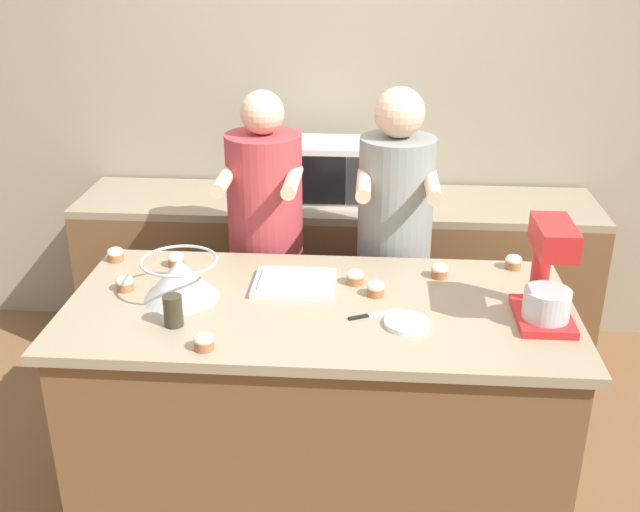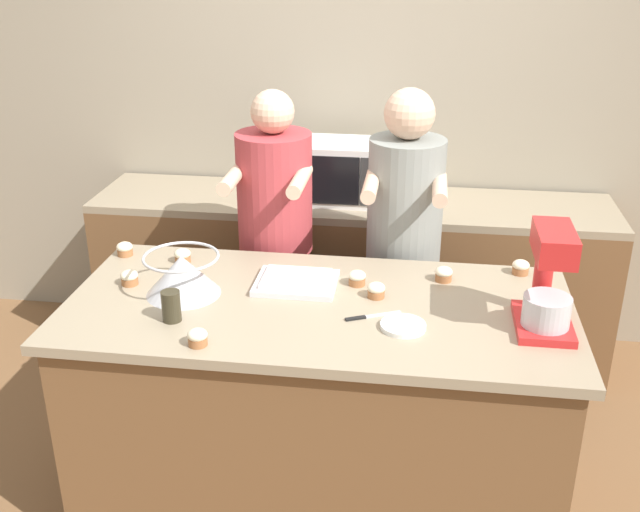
% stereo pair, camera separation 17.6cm
% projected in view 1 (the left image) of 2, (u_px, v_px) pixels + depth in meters
% --- Properties ---
extents(ground_plane, '(16.00, 16.00, 0.00)m').
position_uv_depth(ground_plane, '(319.00, 495.00, 3.27)').
color(ground_plane, brown).
extents(back_wall, '(10.00, 0.06, 2.70)m').
position_uv_depth(back_wall, '(341.00, 108.00, 4.20)').
color(back_wall, gray).
rests_on(back_wall, ground_plane).
extents(island_counter, '(1.96, 0.93, 0.94)m').
position_uv_depth(island_counter, '(319.00, 405.00, 3.08)').
color(island_counter, brown).
rests_on(island_counter, ground_plane).
extents(back_counter, '(2.80, 0.60, 0.93)m').
position_uv_depth(back_counter, '(336.00, 277.00, 4.23)').
color(back_counter, brown).
rests_on(back_counter, ground_plane).
extents(person_left, '(0.36, 0.52, 1.62)m').
position_uv_depth(person_left, '(266.00, 253.00, 3.57)').
color(person_left, '#33384C').
rests_on(person_left, ground_plane).
extents(person_right, '(0.36, 0.51, 1.65)m').
position_uv_depth(person_right, '(394.00, 253.00, 3.52)').
color(person_right, '#232328').
rests_on(person_right, ground_plane).
extents(stand_mixer, '(0.20, 0.30, 0.39)m').
position_uv_depth(stand_mixer, '(548.00, 278.00, 2.70)').
color(stand_mixer, red).
rests_on(stand_mixer, island_counter).
extents(mixing_bowl, '(0.30, 0.30, 0.17)m').
position_uv_depth(mixing_bowl, '(180.00, 278.00, 2.90)').
color(mixing_bowl, '#BCBCC1').
rests_on(mixing_bowl, island_counter).
extents(baking_tray, '(0.33, 0.26, 0.04)m').
position_uv_depth(baking_tray, '(294.00, 282.00, 3.02)').
color(baking_tray, silver).
rests_on(baking_tray, island_counter).
extents(microwave_oven, '(0.50, 0.34, 0.32)m').
position_uv_depth(microwave_oven, '(323.00, 171.00, 3.99)').
color(microwave_oven, silver).
rests_on(microwave_oven, back_counter).
extents(drinking_glass, '(0.07, 0.07, 0.12)m').
position_uv_depth(drinking_glass, '(173.00, 311.00, 2.71)').
color(drinking_glass, '#332D1E').
rests_on(drinking_glass, island_counter).
extents(small_plate, '(0.17, 0.17, 0.02)m').
position_uv_depth(small_plate, '(407.00, 323.00, 2.73)').
color(small_plate, white).
rests_on(small_plate, island_counter).
extents(knife, '(0.21, 0.11, 0.01)m').
position_uv_depth(knife, '(372.00, 315.00, 2.80)').
color(knife, '#BCBCC1').
rests_on(knife, island_counter).
extents(cupcake_0, '(0.07, 0.07, 0.06)m').
position_uv_depth(cupcake_0, '(513.00, 262.00, 3.18)').
color(cupcake_0, '#9E6038').
rests_on(cupcake_0, island_counter).
extents(cupcake_1, '(0.07, 0.07, 0.06)m').
position_uv_depth(cupcake_1, '(355.00, 277.00, 3.04)').
color(cupcake_1, '#9E6038').
rests_on(cupcake_1, island_counter).
extents(cupcake_2, '(0.07, 0.07, 0.06)m').
position_uv_depth(cupcake_2, '(440.00, 271.00, 3.10)').
color(cupcake_2, '#9E6038').
rests_on(cupcake_2, island_counter).
extents(cupcake_3, '(0.07, 0.07, 0.06)m').
position_uv_depth(cupcake_3, '(176.00, 259.00, 3.20)').
color(cupcake_3, '#9E6038').
rests_on(cupcake_3, island_counter).
extents(cupcake_4, '(0.07, 0.07, 0.06)m').
position_uv_depth(cupcake_4, '(376.00, 288.00, 2.94)').
color(cupcake_4, '#9E6038').
rests_on(cupcake_4, island_counter).
extents(cupcake_5, '(0.07, 0.07, 0.06)m').
position_uv_depth(cupcake_5, '(125.00, 283.00, 2.98)').
color(cupcake_5, '#9E6038').
rests_on(cupcake_5, island_counter).
extents(cupcake_6, '(0.07, 0.07, 0.06)m').
position_uv_depth(cupcake_6, '(115.00, 254.00, 3.25)').
color(cupcake_6, '#9E6038').
rests_on(cupcake_6, island_counter).
extents(cupcake_7, '(0.07, 0.07, 0.06)m').
position_uv_depth(cupcake_7, '(204.00, 341.00, 2.56)').
color(cupcake_7, '#9E6038').
rests_on(cupcake_7, island_counter).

